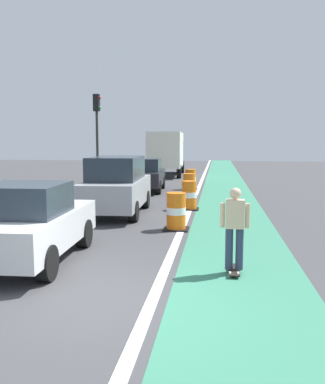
{
  "coord_description": "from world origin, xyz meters",
  "views": [
    {
      "loc": [
        1.92,
        -6.27,
        2.57
      ],
      "look_at": [
        0.33,
        5.86,
        1.1
      ],
      "focal_mm": 39.43,
      "sensor_mm": 36.0,
      "label": 1
    }
  ],
  "objects_px": {
    "skateboarder_on_lane": "(235,228)",
    "parked_suv_second": "(117,185)",
    "traffic_light_corner": "(97,124)",
    "traffic_barrel_front": "(176,212)",
    "delivery_truck_down_block": "(167,151)",
    "parked_sedan_nearest": "(28,223)",
    "traffic_barrel_far": "(191,180)",
    "traffic_barrel_mid": "(189,196)",
    "traffic_barrel_back": "(189,185)",
    "pedestrian_crossing": "(103,175)",
    "parked_sedan_third": "(144,175)"
  },
  "relations": [
    {
      "from": "traffic_barrel_mid",
      "to": "pedestrian_crossing",
      "type": "relative_size",
      "value": 0.68
    },
    {
      "from": "skateboarder_on_lane",
      "to": "parked_sedan_third",
      "type": "relative_size",
      "value": 0.4
    },
    {
      "from": "traffic_barrel_front",
      "to": "traffic_light_corner",
      "type": "bearing_deg",
      "value": 117.26
    },
    {
      "from": "skateboarder_on_lane",
      "to": "traffic_barrel_mid",
      "type": "xyz_separation_m",
      "value": [
        -1.4,
        7.69,
        -0.38
      ]
    },
    {
      "from": "skateboarder_on_lane",
      "to": "pedestrian_crossing",
      "type": "distance_m",
      "value": 14.25
    },
    {
      "from": "parked_sedan_nearest",
      "to": "traffic_barrel_far",
      "type": "bearing_deg",
      "value": 79.76
    },
    {
      "from": "parked_sedan_nearest",
      "to": "traffic_light_corner",
      "type": "height_order",
      "value": "traffic_light_corner"
    },
    {
      "from": "traffic_barrel_front",
      "to": "traffic_barrel_back",
      "type": "bearing_deg",
      "value": 90.89
    },
    {
      "from": "parked_sedan_nearest",
      "to": "traffic_barrel_far",
      "type": "xyz_separation_m",
      "value": [
        2.56,
        14.17,
        -0.3
      ]
    },
    {
      "from": "parked_sedan_third",
      "to": "parked_suv_second",
      "type": "bearing_deg",
      "value": -88.16
    },
    {
      "from": "skateboarder_on_lane",
      "to": "pedestrian_crossing",
      "type": "relative_size",
      "value": 1.05
    },
    {
      "from": "traffic_barrel_far",
      "to": "delivery_truck_down_block",
      "type": "relative_size",
      "value": 0.14
    },
    {
      "from": "parked_sedan_nearest",
      "to": "parked_sedan_third",
      "type": "height_order",
      "value": "same"
    },
    {
      "from": "traffic_barrel_mid",
      "to": "traffic_barrel_back",
      "type": "height_order",
      "value": "same"
    },
    {
      "from": "traffic_barrel_far",
      "to": "delivery_truck_down_block",
      "type": "xyz_separation_m",
      "value": [
        -2.37,
        9.14,
        1.31
      ]
    },
    {
      "from": "parked_sedan_third",
      "to": "traffic_barrel_far",
      "type": "xyz_separation_m",
      "value": [
        2.32,
        1.11,
        -0.3
      ]
    },
    {
      "from": "traffic_barrel_mid",
      "to": "traffic_barrel_back",
      "type": "xyz_separation_m",
      "value": [
        -0.24,
        3.71,
        0.0
      ]
    },
    {
      "from": "delivery_truck_down_block",
      "to": "parked_sedan_third",
      "type": "bearing_deg",
      "value": -89.72
    },
    {
      "from": "parked_sedan_third",
      "to": "traffic_barrel_back",
      "type": "distance_m",
      "value": 3.12
    },
    {
      "from": "parked_suv_second",
      "to": "pedestrian_crossing",
      "type": "xyz_separation_m",
      "value": [
        -2.28,
        6.48,
        -0.17
      ]
    },
    {
      "from": "parked_sedan_nearest",
      "to": "pedestrian_crossing",
      "type": "bearing_deg",
      "value": 98.23
    },
    {
      "from": "parked_sedan_nearest",
      "to": "pedestrian_crossing",
      "type": "height_order",
      "value": "parked_sedan_nearest"
    },
    {
      "from": "traffic_barrel_mid",
      "to": "pedestrian_crossing",
      "type": "xyz_separation_m",
      "value": [
        -4.76,
        5.16,
        0.33
      ]
    },
    {
      "from": "parked_suv_second",
      "to": "parked_sedan_nearest",
      "type": "bearing_deg",
      "value": -94.29
    },
    {
      "from": "traffic_barrel_front",
      "to": "parked_sedan_nearest",
      "type": "bearing_deg",
      "value": -127.26
    },
    {
      "from": "traffic_barrel_front",
      "to": "delivery_truck_down_block",
      "type": "xyz_separation_m",
      "value": [
        -2.62,
        19.61,
        1.31
      ]
    },
    {
      "from": "traffic_barrel_mid",
      "to": "traffic_barrel_far",
      "type": "relative_size",
      "value": 1.0
    },
    {
      "from": "parked_sedan_third",
      "to": "traffic_barrel_far",
      "type": "distance_m",
      "value": 2.59
    },
    {
      "from": "traffic_barrel_back",
      "to": "traffic_light_corner",
      "type": "xyz_separation_m",
      "value": [
        -5.22,
        2.89,
        2.97
      ]
    },
    {
      "from": "traffic_barrel_front",
      "to": "traffic_barrel_back",
      "type": "relative_size",
      "value": 1.0
    },
    {
      "from": "traffic_barrel_back",
      "to": "delivery_truck_down_block",
      "type": "bearing_deg",
      "value": 101.65
    },
    {
      "from": "delivery_truck_down_block",
      "to": "traffic_light_corner",
      "type": "height_order",
      "value": "traffic_light_corner"
    },
    {
      "from": "traffic_barrel_front",
      "to": "traffic_barrel_far",
      "type": "bearing_deg",
      "value": 91.35
    },
    {
      "from": "parked_sedan_third",
      "to": "traffic_barrel_front",
      "type": "distance_m",
      "value": 9.72
    },
    {
      "from": "traffic_barrel_back",
      "to": "pedestrian_crossing",
      "type": "distance_m",
      "value": 4.75
    },
    {
      "from": "traffic_barrel_front",
      "to": "parked_suv_second",
      "type": "bearing_deg",
      "value": 134.16
    },
    {
      "from": "parked_suv_second",
      "to": "delivery_truck_down_block",
      "type": "relative_size",
      "value": 0.61
    },
    {
      "from": "traffic_barrel_front",
      "to": "traffic_barrel_mid",
      "type": "height_order",
      "value": "same"
    },
    {
      "from": "traffic_barrel_back",
      "to": "traffic_light_corner",
      "type": "distance_m",
      "value": 6.67
    },
    {
      "from": "skateboarder_on_lane",
      "to": "parked_sedan_third",
      "type": "xyz_separation_m",
      "value": [
        -4.1,
        13.31,
        -0.08
      ]
    },
    {
      "from": "traffic_light_corner",
      "to": "traffic_barrel_front",
      "type": "bearing_deg",
      "value": -62.74
    },
    {
      "from": "parked_suv_second",
      "to": "traffic_barrel_mid",
      "type": "xyz_separation_m",
      "value": [
        2.48,
        1.33,
        -0.5
      ]
    },
    {
      "from": "traffic_barrel_back",
      "to": "traffic_barrel_front",
      "type": "bearing_deg",
      "value": -89.11
    },
    {
      "from": "parked_sedan_nearest",
      "to": "delivery_truck_down_block",
      "type": "bearing_deg",
      "value": 89.54
    },
    {
      "from": "skateboarder_on_lane",
      "to": "parked_suv_second",
      "type": "height_order",
      "value": "parked_suv_second"
    },
    {
      "from": "skateboarder_on_lane",
      "to": "traffic_barrel_front",
      "type": "bearing_deg",
      "value": 111.14
    },
    {
      "from": "parked_sedan_nearest",
      "to": "traffic_barrel_back",
      "type": "height_order",
      "value": "parked_sedan_nearest"
    },
    {
      "from": "parked_suv_second",
      "to": "traffic_barrel_far",
      "type": "bearing_deg",
      "value": 75.38
    },
    {
      "from": "skateboarder_on_lane",
      "to": "traffic_light_corner",
      "type": "relative_size",
      "value": 0.33
    },
    {
      "from": "traffic_barrel_back",
      "to": "parked_suv_second",
      "type": "bearing_deg",
      "value": -113.91
    }
  ]
}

